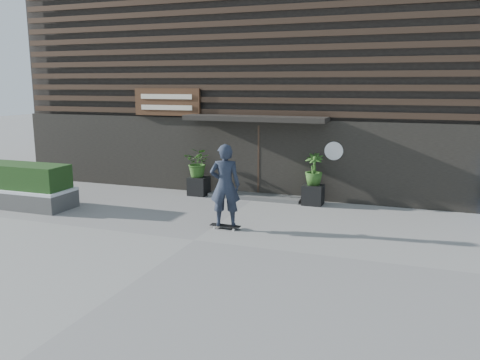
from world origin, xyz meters
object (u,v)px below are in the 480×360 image
at_px(planter_pot_right, 313,195).
at_px(raised_bed, 18,198).
at_px(skateboarder, 225,185).
at_px(planter_pot_left, 199,186).

xyz_separation_m(planter_pot_right, raised_bed, (-8.28, -3.19, -0.05)).
bearing_deg(planter_pot_right, skateboarder, -115.24).
height_order(planter_pot_right, skateboarder, skateboarder).
xyz_separation_m(planter_pot_left, skateboarder, (2.25, -3.30, 0.82)).
bearing_deg(planter_pot_left, planter_pot_right, 0.00).
distance_m(planter_pot_left, raised_bed, 5.50).
bearing_deg(raised_bed, planter_pot_left, 35.45).
bearing_deg(skateboarder, raised_bed, 179.09).
relative_size(planter_pot_left, planter_pot_right, 1.00).
relative_size(planter_pot_left, skateboarder, 0.28).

